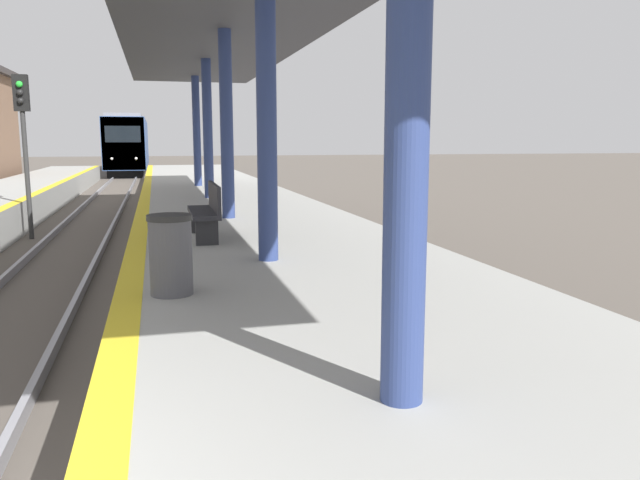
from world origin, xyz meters
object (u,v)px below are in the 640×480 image
trash_bin (171,255)px  bench (207,210)px  train (129,145)px  signal_far (23,125)px

trash_bin → bench: bench is taller
bench → train: bearing=93.9°
signal_far → trash_bin: (3.31, -10.64, -1.58)m
trash_bin → train: bearing=92.7°
train → signal_far: 34.09m
train → trash_bin: bearing=-87.3°
train → trash_bin: train is taller
train → bench: (2.80, -40.92, -0.79)m
train → bench: 41.02m
train → signal_far: size_ratio=4.23×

